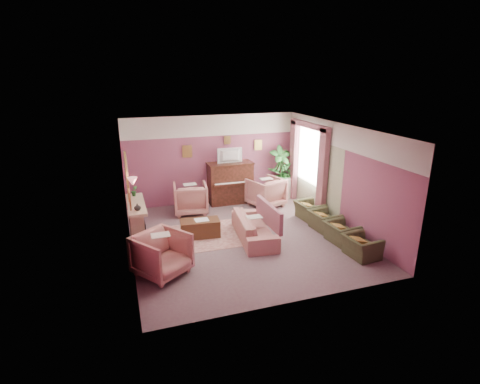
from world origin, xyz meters
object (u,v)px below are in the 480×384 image
object	(u,v)px
floral_armchair_right	(266,191)
olive_chair_c	(324,218)
piano	(230,183)
coffee_table	(200,228)
floral_armchair_front	(162,252)
olive_chair_d	(309,208)
floral_armchair_left	(190,197)
side_table	(284,187)
olive_chair_a	(361,243)
olive_chair_b	(341,229)
television	(230,155)
sofa	(254,223)

from	to	relation	value
floral_armchair_right	olive_chair_c	distance (m)	2.38
olive_chair_c	floral_armchair_right	bearing A→B (deg)	109.18
piano	olive_chair_c	world-z (taller)	piano
olive_chair_c	coffee_table	bearing A→B (deg)	169.19
floral_armchair_front	olive_chair_d	size ratio (longest dim) A/B	1.29
piano	floral_armchair_left	world-z (taller)	piano
floral_armchair_front	olive_chair_d	world-z (taller)	floral_armchair_front
olive_chair_c	side_table	size ratio (longest dim) A/B	1.12
olive_chair_d	olive_chair_a	bearing A→B (deg)	-90.00
floral_armchair_right	olive_chair_b	distance (m)	3.16
television	sofa	world-z (taller)	television
olive_chair_b	sofa	bearing A→B (deg)	155.33
side_table	floral_armchair_left	bearing A→B (deg)	-171.76
olive_chair_b	olive_chair_c	xyz separation A→B (m)	(0.00, 0.82, 0.00)
olive_chair_d	olive_chair_b	bearing A→B (deg)	-90.00
sofa	floral_armchair_front	distance (m)	2.68
floral_armchair_front	olive_chair_b	distance (m)	4.43
floral_armchair_front	olive_chair_b	world-z (taller)	floral_armchair_front
olive_chair_d	sofa	bearing A→B (deg)	-159.63
olive_chair_d	olive_chair_c	bearing A→B (deg)	-90.00
sofa	olive_chair_a	size ratio (longest dim) A/B	2.60
floral_armchair_right	piano	bearing A→B (deg)	145.34
television	floral_armchair_left	world-z (taller)	television
sofa	olive_chair_d	distance (m)	2.11
floral_armchair_left	olive_chair_c	size ratio (longest dim) A/B	1.29
television	floral_armchair_right	bearing A→B (deg)	-32.61
sofa	olive_chair_d	world-z (taller)	sofa
olive_chair_c	olive_chair_d	world-z (taller)	same
floral_armchair_left	coffee_table	bearing A→B (deg)	-93.59
floral_armchair_front	olive_chair_d	distance (m)	4.78
floral_armchair_left	side_table	size ratio (longest dim) A/B	1.44
olive_chair_a	floral_armchair_right	bearing A→B (deg)	101.35
side_table	olive_chair_b	bearing A→B (deg)	-92.26
side_table	olive_chair_c	bearing A→B (deg)	-92.90
piano	olive_chair_b	distance (m)	4.13
coffee_table	television	bearing A→B (deg)	55.78
coffee_table	olive_chair_d	world-z (taller)	olive_chair_d
floral_armchair_left	olive_chair_a	bearing A→B (deg)	-51.95
piano	olive_chair_a	bearing A→B (deg)	-69.01
piano	sofa	distance (m)	2.84
piano	olive_chair_a	size ratio (longest dim) A/B	1.79
floral_armchair_left	floral_armchair_front	bearing A→B (deg)	-110.66
sofa	olive_chair_b	size ratio (longest dim) A/B	2.60
television	olive_chair_c	distance (m)	3.58
sofa	olive_chair_a	bearing A→B (deg)	-41.17
olive_chair_b	olive_chair_c	distance (m)	0.82
piano	floral_armchair_left	distance (m)	1.51
piano	floral_armchair_front	world-z (taller)	piano
olive_chair_b	olive_chair_d	size ratio (longest dim) A/B	1.00
floral_armchair_front	olive_chair_c	xyz separation A→B (m)	(4.42, 0.98, -0.16)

